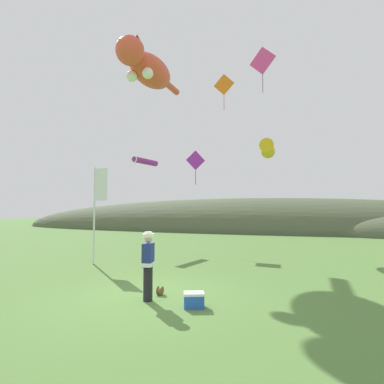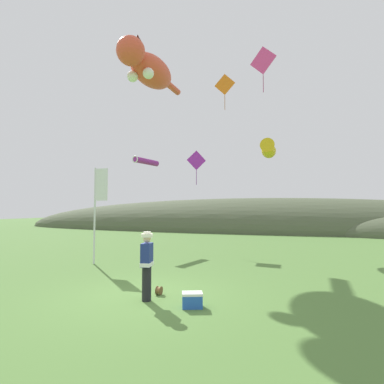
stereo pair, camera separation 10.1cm
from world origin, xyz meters
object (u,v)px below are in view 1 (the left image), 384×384
(festival_banner_pole, at_px, (98,200))
(kite_diamond_orange, at_px, (224,85))
(festival_attendant, at_px, (148,264))
(kite_diamond_violet, at_px, (196,161))
(kite_spool, at_px, (160,291))
(kite_giant_cat, at_px, (147,68))
(kite_fish_windsock, at_px, (268,150))
(kite_tube_streamer, at_px, (145,161))
(kite_diamond_pink, at_px, (262,61))
(picnic_cooler, at_px, (194,300))

(festival_banner_pole, distance_m, kite_diamond_orange, 10.40)
(festival_attendant, height_order, kite_diamond_violet, kite_diamond_violet)
(kite_spool, xyz_separation_m, kite_giant_cat, (-4.45, 8.05, 10.66))
(festival_banner_pole, bearing_deg, kite_diamond_violet, 67.64)
(kite_giant_cat, bearing_deg, festival_attendant, -63.21)
(festival_attendant, height_order, kite_fish_windsock, kite_fish_windsock)
(festival_banner_pole, height_order, kite_fish_windsock, kite_fish_windsock)
(kite_fish_windsock, bearing_deg, kite_tube_streamer, -177.42)
(festival_attendant, bearing_deg, kite_giant_cat, 116.79)
(festival_banner_pole, height_order, kite_tube_streamer, kite_tube_streamer)
(kite_spool, relative_size, kite_diamond_violet, 0.11)
(festival_attendant, distance_m, kite_fish_windsock, 11.41)
(kite_spool, height_order, kite_fish_windsock, kite_fish_windsock)
(festival_banner_pole, distance_m, kite_fish_windsock, 9.64)
(kite_diamond_orange, xyz_separation_m, kite_diamond_pink, (2.46, -2.60, -0.16))
(kite_diamond_pink, bearing_deg, picnic_cooler, -98.49)
(kite_spool, distance_m, kite_tube_streamer, 11.69)
(kite_giant_cat, relative_size, kite_diamond_orange, 3.09)
(festival_attendant, relative_size, kite_tube_streamer, 0.83)
(kite_diamond_violet, bearing_deg, kite_tube_streamer, -171.12)
(festival_banner_pole, relative_size, kite_diamond_pink, 1.80)
(kite_giant_cat, relative_size, kite_diamond_violet, 3.21)
(festival_attendant, distance_m, festival_banner_pole, 6.18)
(picnic_cooler, relative_size, kite_diamond_pink, 0.25)
(kite_tube_streamer, relative_size, kite_diamond_violet, 1.01)
(festival_attendant, bearing_deg, kite_spool, 81.39)
(kite_spool, xyz_separation_m, kite_fish_windsock, (2.41, 9.48, 5.58))
(festival_attendant, distance_m, picnic_cooler, 1.51)
(kite_spool, distance_m, picnic_cooler, 1.41)
(picnic_cooler, relative_size, kite_diamond_violet, 0.27)
(kite_spool, bearing_deg, kite_tube_streamer, 118.96)
(kite_diamond_pink, bearing_deg, kite_tube_streamer, 164.06)
(kite_spool, distance_m, kite_fish_windsock, 11.26)
(festival_banner_pole, relative_size, kite_diamond_violet, 1.98)
(kite_diamond_pink, xyz_separation_m, kite_diamond_violet, (-4.25, 2.61, -4.35))
(festival_attendant, distance_m, kite_diamond_violet, 11.27)
(kite_giant_cat, xyz_separation_m, kite_diamond_pink, (6.81, -1.03, -1.09))
(festival_attendant, distance_m, kite_diamond_orange, 13.54)
(kite_tube_streamer, distance_m, kite_diamond_pink, 8.85)
(festival_attendant, xyz_separation_m, kite_fish_windsock, (2.50, 10.07, 4.74))
(festival_attendant, xyz_separation_m, kite_tube_streamer, (-4.97, 9.73, 4.40))
(picnic_cooler, distance_m, kite_diamond_pink, 12.32)
(kite_tube_streamer, bearing_deg, festival_attendant, -62.94)
(kite_giant_cat, distance_m, kite_diamond_violet, 6.22)
(kite_giant_cat, height_order, kite_diamond_pink, kite_giant_cat)
(kite_diamond_violet, bearing_deg, kite_fish_windsock, -2.10)
(festival_attendant, bearing_deg, kite_fish_windsock, 76.04)
(kite_tube_streamer, xyz_separation_m, kite_diamond_violet, (3.17, 0.49, -0.03))
(picnic_cooler, height_order, kite_fish_windsock, kite_fish_windsock)
(festival_banner_pole, distance_m, kite_diamond_violet, 7.22)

